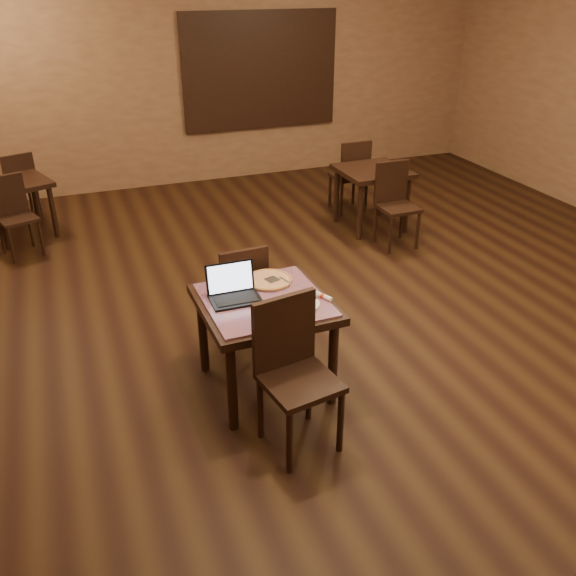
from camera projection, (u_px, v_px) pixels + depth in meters
name	position (u px, v px, depth m)	size (l,w,h in m)	color
ground	(391.00, 338.00, 5.33)	(10.00, 10.00, 0.00)	black
wall_back	(227.00, 76.00, 8.77)	(8.00, 0.02, 3.00)	#8B6346
mural	(261.00, 71.00, 8.88)	(2.34, 0.05, 1.64)	#235781
tiled_table	(264.00, 311.00, 4.43)	(0.94, 0.94, 0.76)	black
chair_main_near	(293.00, 365.00, 3.95)	(0.52, 0.52, 1.04)	black
chair_main_far	(241.00, 290.00, 5.00)	(0.43, 0.43, 0.93)	black
laptop	(233.00, 289.00, 4.38)	(0.36, 0.28, 0.24)	black
plate	(302.00, 304.00, 4.30)	(0.25, 0.25, 0.01)	white
pizza_slice	(302.00, 302.00, 4.29)	(0.19, 0.19, 0.02)	beige
pizza_pan	(269.00, 282.00, 4.62)	(0.35, 0.35, 0.01)	silver
pizza_whole	(269.00, 280.00, 4.61)	(0.35, 0.35, 0.02)	beige
spatula	(272.00, 280.00, 4.59)	(0.10, 0.23, 0.01)	silver
napkin_roll	(323.00, 296.00, 4.38)	(0.10, 0.16, 0.04)	white
other_table_a	(372.00, 179.00, 7.37)	(0.80, 0.80, 0.74)	black
other_table_a_chair_near	(395.00, 199.00, 6.95)	(0.42, 0.42, 0.96)	black
other_table_a_chair_far	(352.00, 172.00, 7.87)	(0.42, 0.42, 0.96)	black
other_table_b	(15.00, 191.00, 7.13)	(0.93, 0.93, 0.68)	black
other_table_b_chair_near	(14.00, 211.00, 6.73)	(0.49, 0.49, 0.88)	black
other_table_b_chair_far	(19.00, 183.00, 7.60)	(0.49, 0.49, 0.88)	black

